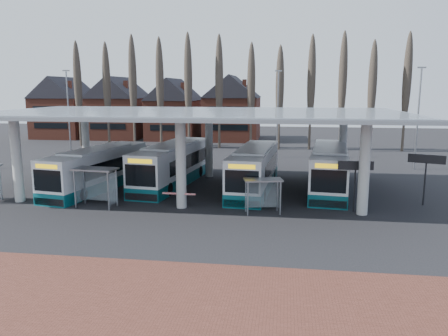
# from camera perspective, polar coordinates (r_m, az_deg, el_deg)

# --- Properties ---
(ground) EXTENTS (140.00, 140.00, 0.00)m
(ground) POSITION_cam_1_polar(r_m,az_deg,el_deg) (27.95, -6.75, -6.48)
(ground) COLOR black
(ground) RESTS_ON ground
(brick_strip) EXTENTS (70.00, 10.00, 0.03)m
(brick_strip) POSITION_cam_1_polar(r_m,az_deg,el_deg) (17.45, -17.25, -17.54)
(brick_strip) COLOR brown
(brick_strip) RESTS_ON ground
(station_canopy) EXTENTS (32.00, 16.00, 6.34)m
(station_canopy) POSITION_cam_1_polar(r_m,az_deg,el_deg) (34.65, -3.58, 6.38)
(station_canopy) COLOR beige
(station_canopy) RESTS_ON ground
(poplar_row) EXTENTS (45.10, 1.10, 14.50)m
(poplar_row) POSITION_cam_1_polar(r_m,az_deg,el_deg) (59.28, 1.30, 10.99)
(poplar_row) COLOR #473D33
(poplar_row) RESTS_ON ground
(townhouse_row) EXTENTS (36.80, 10.30, 12.25)m
(townhouse_row) POSITION_cam_1_polar(r_m,az_deg,el_deg) (73.48, -10.10, 8.48)
(townhouse_row) COLOR brown
(townhouse_row) RESTS_ON ground
(lamp_post_a) EXTENTS (0.80, 0.16, 10.17)m
(lamp_post_a) POSITION_cam_1_polar(r_m,az_deg,el_deg) (54.04, -19.64, 6.83)
(lamp_post_a) COLOR slate
(lamp_post_a) RESTS_ON ground
(lamp_post_b) EXTENTS (0.80, 0.16, 10.17)m
(lamp_post_b) POSITION_cam_1_polar(r_m,az_deg,el_deg) (51.94, 7.01, 7.23)
(lamp_post_b) COLOR slate
(lamp_post_b) RESTS_ON ground
(lamp_post_c) EXTENTS (0.80, 0.16, 10.17)m
(lamp_post_c) POSITION_cam_1_polar(r_m,az_deg,el_deg) (47.77, 24.01, 6.16)
(lamp_post_c) COLOR slate
(lamp_post_c) RESTS_ON ground
(bus_0) EXTENTS (4.51, 12.26, 3.33)m
(bus_0) POSITION_cam_1_polar(r_m,az_deg,el_deg) (36.98, -16.10, -0.19)
(bus_0) COLOR white
(bus_0) RESTS_ON ground
(bus_1) EXTENTS (4.15, 12.83, 3.50)m
(bus_1) POSITION_cam_1_polar(r_m,az_deg,el_deg) (37.47, -6.68, 0.41)
(bus_1) COLOR white
(bus_1) RESTS_ON ground
(bus_2) EXTENTS (3.49, 12.50, 3.43)m
(bus_2) POSITION_cam_1_polar(r_m,az_deg,el_deg) (35.40, 4.02, -0.18)
(bus_2) COLOR white
(bus_2) RESTS_ON ground
(bus_3) EXTENTS (3.98, 12.74, 3.48)m
(bus_3) POSITION_cam_1_polar(r_m,az_deg,el_deg) (36.35, 13.60, -0.13)
(bus_3) COLOR white
(bus_3) RESTS_ON ground
(shelter_1) EXTENTS (3.07, 1.77, 2.72)m
(shelter_1) POSITION_cam_1_polar(r_m,az_deg,el_deg) (31.19, -16.30, -1.33)
(shelter_1) COLOR gray
(shelter_1) RESTS_ON ground
(shelter_2) EXTENTS (2.68, 1.76, 2.29)m
(shelter_2) POSITION_cam_1_polar(r_m,az_deg,el_deg) (28.57, 5.07, -2.63)
(shelter_2) COLOR gray
(shelter_2) RESTS_ON ground
(info_sign_0) EXTENTS (2.29, 0.25, 3.40)m
(info_sign_0) POSITION_cam_1_polar(r_m,az_deg,el_deg) (29.71, 16.80, -0.19)
(info_sign_0) COLOR black
(info_sign_0) RESTS_ON ground
(info_sign_1) EXTENTS (2.30, 0.97, 3.58)m
(info_sign_1) POSITION_cam_1_polar(r_m,az_deg,el_deg) (33.18, 24.92, 0.61)
(info_sign_1) COLOR black
(info_sign_1) RESTS_ON ground
(barrier) EXTENTS (2.31, 0.66, 1.16)m
(barrier) POSITION_cam_1_polar(r_m,az_deg,el_deg) (30.08, -5.85, -3.49)
(barrier) COLOR black
(barrier) RESTS_ON ground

